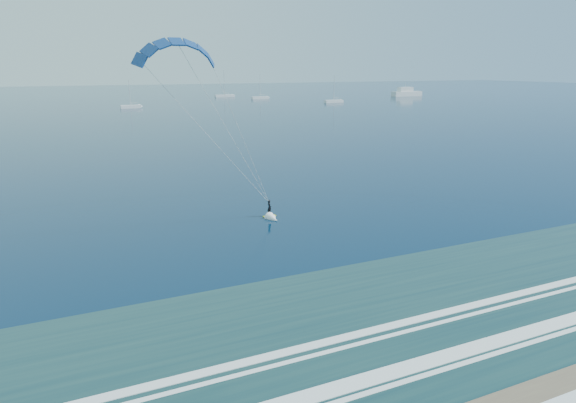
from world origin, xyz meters
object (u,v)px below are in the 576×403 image
(motor_yacht, at_px, (406,93))
(sailboat_3, at_px, (131,106))
(sailboat_5, at_px, (260,98))
(kitesurfer_rig, at_px, (226,128))
(sailboat_6, at_px, (334,101))
(sailboat_4, at_px, (225,96))

(motor_yacht, distance_m, sailboat_3, 146.21)
(sailboat_5, bearing_deg, kitesurfer_rig, -112.79)
(kitesurfer_rig, bearing_deg, sailboat_6, 56.90)
(kitesurfer_rig, bearing_deg, sailboat_4, 71.99)
(sailboat_5, xyz_separation_m, sailboat_6, (19.28, -37.28, -0.00))
(sailboat_5, distance_m, sailboat_6, 41.97)
(sailboat_4, xyz_separation_m, sailboat_6, (29.52, -60.72, -0.01))
(sailboat_3, xyz_separation_m, sailboat_6, (84.48, -5.25, 0.01))
(motor_yacht, xyz_separation_m, sailboat_6, (-59.98, -27.77, -1.16))
(kitesurfer_rig, height_order, sailboat_6, kitesurfer_rig)
(sailboat_4, height_order, sailboat_5, sailboat_4)
(motor_yacht, bearing_deg, kitesurfer_rig, -131.56)
(sailboat_3, bearing_deg, kitesurfer_rig, -95.06)
(kitesurfer_rig, relative_size, sailboat_6, 1.60)
(motor_yacht, xyz_separation_m, sailboat_5, (-79.26, 9.51, -1.16))
(motor_yacht, distance_m, sailboat_6, 66.10)
(kitesurfer_rig, distance_m, motor_yacht, 238.72)
(sailboat_3, xyz_separation_m, sailboat_5, (65.20, 32.03, 0.01))
(sailboat_4, bearing_deg, sailboat_6, -64.07)
(sailboat_3, relative_size, sailboat_6, 0.90)
(motor_yacht, bearing_deg, sailboat_6, -155.16)
(sailboat_3, distance_m, sailboat_6, 84.64)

